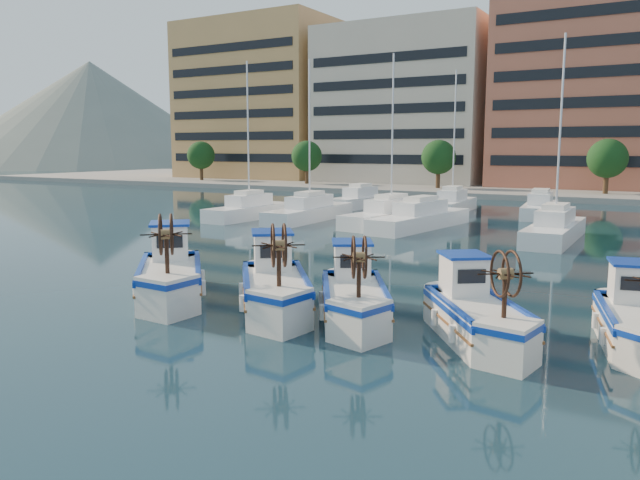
% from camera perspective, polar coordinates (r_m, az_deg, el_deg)
% --- Properties ---
extents(ground, '(300.00, 300.00, 0.00)m').
position_cam_1_polar(ground, '(20.61, -2.75, -6.45)').
color(ground, '#1C3748').
rests_on(ground, ground).
extents(hill_west, '(180.00, 180.00, 60.00)m').
position_cam_1_polar(hill_west, '(197.07, -19.91, 6.41)').
color(hill_west, slate).
rests_on(hill_west, ground).
extents(yacht_marina, '(36.38, 23.34, 11.50)m').
position_cam_1_polar(yacht_marina, '(46.15, 12.88, 2.30)').
color(yacht_marina, white).
rests_on(yacht_marina, ground).
extents(fishing_boat_a, '(4.88, 5.11, 3.25)m').
position_cam_1_polar(fishing_boat_a, '(22.78, -13.53, -2.93)').
color(fishing_boat_a, silver).
rests_on(fishing_boat_a, ground).
extents(fishing_boat_b, '(4.56, 5.04, 3.14)m').
position_cam_1_polar(fishing_boat_b, '(20.51, -4.16, -4.05)').
color(fishing_boat_b, silver).
rests_on(fishing_boat_b, ground).
extents(fishing_boat_c, '(3.92, 4.80, 2.92)m').
position_cam_1_polar(fishing_boat_c, '(19.41, 3.12, -4.94)').
color(fishing_boat_c, silver).
rests_on(fishing_boat_c, ground).
extents(fishing_boat_d, '(4.06, 4.60, 2.84)m').
position_cam_1_polar(fishing_boat_d, '(17.93, 14.02, -6.38)').
color(fishing_boat_d, silver).
rests_on(fishing_boat_d, ground).
extents(fishing_boat_e, '(2.66, 4.46, 2.70)m').
position_cam_1_polar(fishing_boat_e, '(18.88, 26.93, -6.43)').
color(fishing_boat_e, silver).
rests_on(fishing_boat_e, ground).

